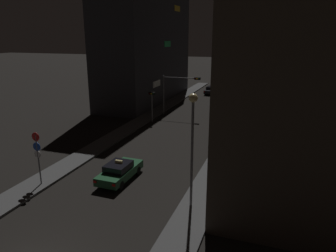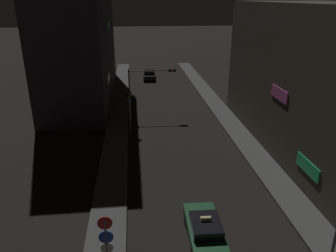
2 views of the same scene
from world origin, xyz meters
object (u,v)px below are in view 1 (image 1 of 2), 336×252
Objects in this scene: taxi at (120,171)px; street_lamp_near_block at (193,129)px; traffic_light_left_kerb at (152,100)px; sign_pole_left at (38,153)px; traffic_light_overhead at (178,87)px; far_car at (212,90)px.

street_lamp_near_block is at bearing -18.65° from taxi.
sign_pole_left is at bearing -92.79° from traffic_light_left_kerb.
taxi is at bearing -84.38° from traffic_light_overhead.
sign_pole_left is at bearing -95.57° from far_car.
traffic_light_overhead reaches higher than taxi.
far_car is 1.18× the size of traffic_light_left_kerb.
sign_pole_left is 0.54× the size of street_lamp_near_block.
traffic_light_left_kerb reaches higher than taxi.
street_lamp_near_block is (11.04, 0.67, 2.65)m from sign_pole_left.
traffic_light_left_kerb is at bearing -97.99° from far_car.
traffic_light_overhead is at bearing 82.88° from sign_pole_left.
street_lamp_near_block reaches higher than sign_pole_left.
taxi reaches higher than far_car.
far_car is (-0.96, 38.13, -0.00)m from taxi.
far_car is 41.09m from sign_pole_left.
street_lamp_near_block is (6.09, -2.06, 4.45)m from taxi.
traffic_light_left_kerb is 21.15m from street_lamp_near_block.
traffic_light_left_kerb is 0.54× the size of street_lamp_near_block.
sign_pole_left is (-2.91, -23.34, -1.38)m from traffic_light_overhead.
taxi is at bearing -88.56° from far_car.
far_car is at bearing 86.50° from traffic_light_overhead.
sign_pole_left reaches higher than taxi.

